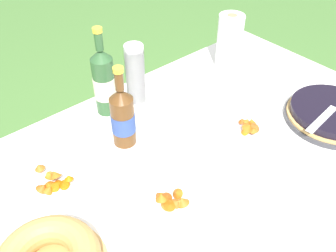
# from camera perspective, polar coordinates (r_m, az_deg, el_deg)

# --- Properties ---
(garden_table) EXTENTS (1.69, 1.08, 0.72)m
(garden_table) POSITION_cam_1_polar(r_m,az_deg,el_deg) (1.29, 4.90, -7.52)
(garden_table) COLOR #A87A47
(garden_table) RESTS_ON ground_plane
(tablecloth) EXTENTS (1.70, 1.09, 0.10)m
(tablecloth) POSITION_cam_1_polar(r_m,az_deg,el_deg) (1.26, 5.03, -5.96)
(tablecloth) COLOR white
(tablecloth) RESTS_ON garden_table
(berry_tart) EXTENTS (0.34, 0.34, 0.06)m
(berry_tart) POSITION_cam_1_polar(r_m,az_deg,el_deg) (1.51, 23.67, 1.66)
(berry_tart) COLOR #38383D
(berry_tart) RESTS_ON tablecloth
(cup_stack) EXTENTS (0.07, 0.07, 0.25)m
(cup_stack) POSITION_cam_1_polar(r_m,az_deg,el_deg) (1.42, -4.99, 7.62)
(cup_stack) COLOR white
(cup_stack) RESTS_ON tablecloth
(cider_bottle_green) EXTENTS (0.08, 0.08, 0.34)m
(cider_bottle_green) POSITION_cam_1_polar(r_m,az_deg,el_deg) (1.39, -9.71, 6.63)
(cider_bottle_green) COLOR #2D562D
(cider_bottle_green) RESTS_ON tablecloth
(cider_bottle_amber) EXTENTS (0.08, 0.08, 0.30)m
(cider_bottle_amber) POSITION_cam_1_polar(r_m,az_deg,el_deg) (1.25, -6.91, 1.38)
(cider_bottle_amber) COLOR brown
(cider_bottle_amber) RESTS_ON tablecloth
(snack_plate_near) EXTENTS (0.20, 0.20, 0.06)m
(snack_plate_near) POSITION_cam_1_polar(r_m,az_deg,el_deg) (1.37, 12.13, -0.51)
(snack_plate_near) COLOR white
(snack_plate_near) RESTS_ON tablecloth
(snack_plate_left) EXTENTS (0.20, 0.20, 0.05)m
(snack_plate_left) POSITION_cam_1_polar(r_m,az_deg,el_deg) (1.10, 0.28, -12.28)
(snack_plate_left) COLOR white
(snack_plate_left) RESTS_ON tablecloth
(snack_plate_right) EXTENTS (0.23, 0.23, 0.06)m
(snack_plate_right) POSITION_cam_1_polar(r_m,az_deg,el_deg) (1.23, -17.29, -7.67)
(snack_plate_right) COLOR white
(snack_plate_right) RESTS_ON tablecloth
(paper_towel_roll) EXTENTS (0.11, 0.11, 0.24)m
(paper_towel_roll) POSITION_cam_1_polar(r_m,az_deg,el_deg) (1.68, 9.32, 12.53)
(paper_towel_roll) COLOR white
(paper_towel_roll) RESTS_ON tablecloth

